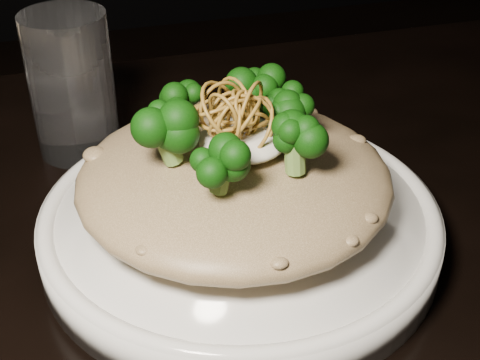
# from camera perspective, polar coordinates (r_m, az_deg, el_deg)

# --- Properties ---
(table) EXTENTS (1.10, 0.80, 0.75)m
(table) POSITION_cam_1_polar(r_m,az_deg,el_deg) (0.54, -0.02, -14.73)
(table) COLOR black
(table) RESTS_ON ground
(plate) EXTENTS (0.29, 0.29, 0.03)m
(plate) POSITION_cam_1_polar(r_m,az_deg,el_deg) (0.50, -0.00, -3.80)
(plate) COLOR white
(plate) RESTS_ON table
(risotto) EXTENTS (0.23, 0.23, 0.05)m
(risotto) POSITION_cam_1_polar(r_m,az_deg,el_deg) (0.48, -0.50, 0.24)
(risotto) COLOR brown
(risotto) RESTS_ON plate
(broccoli) EXTENTS (0.14, 0.14, 0.05)m
(broccoli) POSITION_cam_1_polar(r_m,az_deg,el_deg) (0.45, -0.52, 5.51)
(broccoli) COLOR black
(broccoli) RESTS_ON risotto
(cheese) EXTENTS (0.06, 0.06, 0.02)m
(cheese) POSITION_cam_1_polar(r_m,az_deg,el_deg) (0.46, 0.24, 3.46)
(cheese) COLOR white
(cheese) RESTS_ON risotto
(shallots) EXTENTS (0.06, 0.06, 0.04)m
(shallots) POSITION_cam_1_polar(r_m,az_deg,el_deg) (0.45, -0.54, 6.62)
(shallots) COLOR brown
(shallots) RESTS_ON cheese
(drinking_glass) EXTENTS (0.09, 0.09, 0.13)m
(drinking_glass) POSITION_cam_1_polar(r_m,az_deg,el_deg) (0.61, -14.15, 7.85)
(drinking_glass) COLOR white
(drinking_glass) RESTS_ON table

